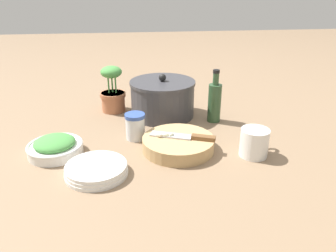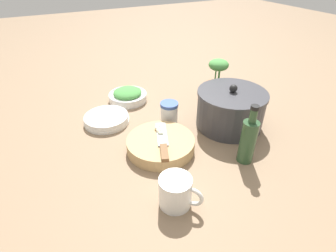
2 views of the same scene
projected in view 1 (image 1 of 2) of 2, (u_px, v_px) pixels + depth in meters
The scene contains 11 objects.
ground_plane at pixel (157, 139), 1.09m from camera, with size 5.00×5.00×0.00m, color #7F664C.
cutting_board at pixel (178, 144), 1.02m from camera, with size 0.22×0.22×0.04m.
chef_knife at pixel (187, 137), 1.01m from camera, with size 0.20×0.10×0.01m.
garlic_cloves at pixel (164, 135), 1.02m from camera, with size 0.06×0.03×0.02m.
herb_bowl at pixel (55, 147), 0.99m from camera, with size 0.17×0.17×0.06m.
spice_jar at pixel (135, 126), 1.08m from camera, with size 0.07×0.07×0.09m.
coffee_mug at pixel (255, 142), 0.98m from camera, with size 0.10×0.09×0.09m.
plate_stack at pixel (96, 170), 0.89m from camera, with size 0.17×0.17×0.03m.
oil_bottle at pixel (215, 101), 1.21m from camera, with size 0.05×0.05×0.20m.
stock_pot at pixel (163, 98), 1.26m from camera, with size 0.25×0.25×0.17m.
potted_herb at pixel (113, 92), 1.31m from camera, with size 0.10×0.10×0.18m.
Camera 1 is at (-0.08, -0.98, 0.49)m, focal length 35.00 mm.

